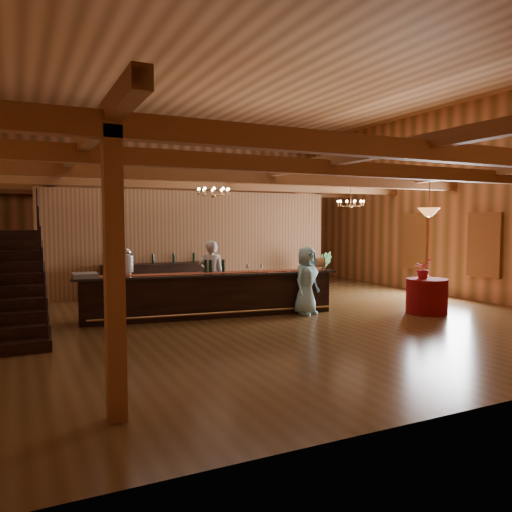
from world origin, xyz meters
name	(u,v)px	position (x,y,z in m)	size (l,w,h in m)	color
floor	(261,309)	(0.00, 0.00, 0.00)	(14.00, 14.00, 0.00)	#4C3017
ceiling	(261,84)	(0.00, 0.00, 5.50)	(14.00, 14.00, 0.00)	#B07645
wall_back	(177,206)	(0.00, 7.00, 2.75)	(12.00, 0.10, 5.50)	#BF7349
wall_right	(441,202)	(6.00, 0.00, 2.75)	(0.10, 14.00, 5.50)	#BF7349
beam_grid	(252,180)	(0.00, 0.51, 3.24)	(11.90, 13.90, 0.39)	brown
support_posts	(270,246)	(0.00, -0.50, 1.60)	(9.20, 10.20, 3.20)	brown
partition_wall	(195,242)	(-0.50, 3.50, 1.55)	(9.00, 0.18, 3.10)	brown
window_right_front	(485,245)	(5.95, -1.60, 1.55)	(0.12, 1.05, 1.75)	white
window_right_back	(415,241)	(5.95, 1.00, 1.55)	(0.12, 1.05, 1.75)	white
staircase	(17,285)	(-5.45, -0.74, 1.00)	(1.00, 2.80, 2.00)	black
backroom_boxes	(182,269)	(-0.29, 5.50, 0.53)	(4.10, 0.60, 1.10)	black
tasting_bar	(211,295)	(-1.45, -0.35, 0.51)	(6.05, 1.50, 1.01)	black
beverage_dispenser	(127,263)	(-3.28, -0.07, 1.29)	(0.26, 0.26, 0.60)	silver
glass_rack_tray	(85,275)	(-4.16, -0.05, 1.05)	(0.50, 0.50, 0.10)	gray
raffle_drum	(319,263)	(1.22, -0.74, 1.18)	(0.34, 0.24, 0.30)	olive
bar_bottle_0	(206,266)	(-1.53, -0.22, 1.15)	(0.07, 0.07, 0.30)	black
bar_bottle_1	(211,266)	(-1.41, -0.24, 1.15)	(0.07, 0.07, 0.30)	black
bar_bottle_2	(223,266)	(-1.11, -0.28, 1.15)	(0.07, 0.07, 0.30)	black
backbar_shelf	(164,280)	(-1.61, 3.08, 0.49)	(3.46, 0.54, 0.97)	black
round_table	(427,296)	(3.29, -2.22, 0.41)	(0.96, 0.96, 0.83)	#710A03
chandelier_left	(213,191)	(-0.98, 0.69, 2.92)	(0.80, 0.80, 0.43)	tan
chandelier_right	(351,203)	(3.82, 1.51, 2.74)	(0.80, 0.80, 0.62)	tan
pendant_lamp	(429,212)	(3.29, -2.22, 2.40)	(0.52, 0.52, 0.90)	tan
bartender	(211,276)	(-1.18, 0.32, 0.86)	(0.63, 0.41, 1.72)	silver
staff_second	(118,284)	(-3.41, 0.32, 0.79)	(0.76, 0.60, 1.57)	black
guest	(306,281)	(0.66, -1.08, 0.80)	(0.78, 0.51, 1.59)	#90CCD8
floor_plant	(322,271)	(3.33, 2.34, 0.61)	(0.67, 0.54, 1.22)	#2F5B2B
table_flowers	(423,269)	(3.20, -2.17, 1.07)	(0.43, 0.37, 0.48)	#AD1B2B
table_vase	(425,273)	(3.27, -2.17, 0.96)	(0.13, 0.13, 0.27)	tan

